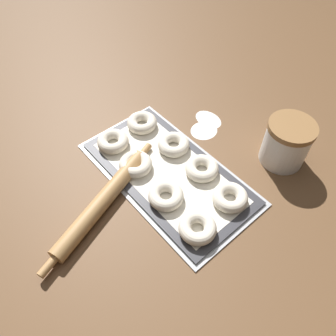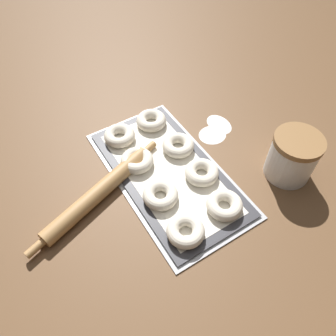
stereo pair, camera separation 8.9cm
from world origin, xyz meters
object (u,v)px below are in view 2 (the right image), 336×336
bagel_back_far_left (151,120)px  bagel_back_far_right (224,205)px  bagel_front_far_right (186,231)px  rolling_pin (99,193)px  baking_tray (168,173)px  bagel_back_mid_left (178,145)px  bagel_back_mid_right (202,172)px  bagel_front_mid_left (137,160)px  bagel_front_far_left (120,136)px  flour_canister (293,157)px  bagel_front_mid_right (160,195)px

bagel_back_far_left → bagel_back_far_right: bearing=0.2°
bagel_front_far_right → rolling_pin: bearing=-149.1°
baking_tray → bagel_front_far_right: 0.20m
bagel_back_mid_left → bagel_back_mid_right: 0.12m
bagel_back_far_left → bagel_back_mid_right: bearing=3.1°
bagel_front_far_right → bagel_back_mid_right: bearing=132.4°
bagel_front_mid_left → bagel_back_mid_left: bearing=84.2°
bagel_front_far_right → rolling_pin: (-0.22, -0.13, -0.01)m
bagel_front_far_left → bagel_back_far_left: (-0.01, 0.12, 0.00)m
bagel_front_far_left → flour_canister: flour_canister is taller
bagel_front_mid_right → bagel_front_far_left: bearing=178.5°
bagel_front_far_right → bagel_back_far_left: same height
bagel_front_far_left → bagel_back_mid_left: same height
bagel_back_mid_right → bagel_back_far_right: 0.12m
rolling_pin → bagel_front_far_left: bearing=137.7°
baking_tray → bagel_front_far_right: (0.19, -0.07, 0.02)m
bagel_back_far_right → flour_canister: size_ratio=0.69×
bagel_front_mid_right → bagel_back_far_left: same height
bagel_front_far_left → bagel_front_mid_right: size_ratio=1.00×
flour_canister → bagel_back_far_right: bearing=-88.3°
bagel_front_far_right → bagel_back_far_right: bearing=94.0°
baking_tray → rolling_pin: (-0.03, -0.20, 0.02)m
bagel_back_mid_right → bagel_back_far_left: bearing=-176.9°
baking_tray → bagel_back_far_left: 0.20m
bagel_front_far_right → flour_canister: size_ratio=0.69×
bagel_back_far_left → rolling_pin: (0.16, -0.26, -0.01)m
bagel_front_mid_left → bagel_back_far_left: same height
bagel_front_far_right → bagel_back_far_left: size_ratio=1.00×
bagel_front_mid_left → bagel_back_far_right: 0.28m
bagel_back_mid_right → bagel_front_far_left: bearing=-152.5°
flour_canister → bagel_back_mid_right: bearing=-116.8°
bagel_back_far_left → bagel_front_mid_right: bearing=-25.3°
baking_tray → bagel_front_mid_left: 0.10m
bagel_front_far_right → flour_canister: (-0.02, 0.36, 0.04)m
bagel_front_mid_right → flour_canister: 0.38m
bagel_front_far_left → rolling_pin: same height
bagel_front_far_left → bagel_back_mid_left: bearing=45.2°
rolling_pin → bagel_back_far_right: bearing=50.7°
baking_tray → bagel_front_mid_right: size_ratio=5.52×
bagel_front_far_left → flour_canister: size_ratio=0.69×
bagel_front_mid_left → bagel_back_mid_left: same height
baking_tray → bagel_back_mid_left: bearing=128.6°
bagel_front_mid_left → bagel_back_mid_right: size_ratio=1.00×
bagel_front_far_left → bagel_front_mid_right: same height
bagel_back_mid_right → rolling_pin: 0.29m
bagel_back_far_left → bagel_back_mid_left: size_ratio=1.00×
baking_tray → bagel_back_mid_right: 0.10m
bagel_front_far_right → bagel_back_mid_right: (-0.13, 0.14, 0.00)m
bagel_front_far_left → bagel_back_mid_right: 0.28m
bagel_front_far_left → bagel_back_mid_right: same height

